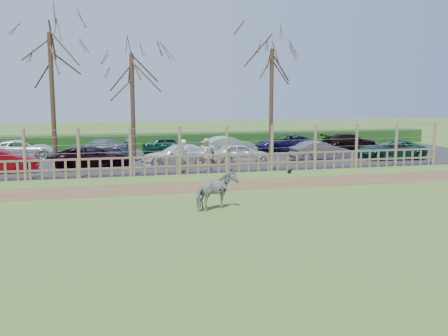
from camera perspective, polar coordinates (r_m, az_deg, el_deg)
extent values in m
plane|color=olive|center=(18.17, -1.20, -4.67)|extent=(120.00, 120.00, 0.00)
cube|color=brown|center=(22.50, -3.69, -2.12)|extent=(34.00, 2.80, 0.01)
cube|color=#232326|center=(32.27, -6.79, 1.08)|extent=(44.00, 13.00, 0.04)
cube|color=#1E4716|center=(39.13, -8.05, 3.13)|extent=(46.00, 2.00, 1.10)
cube|color=brown|center=(25.83, -5.05, 0.24)|extent=(30.00, 0.06, 0.10)
cube|color=brown|center=(25.77, -5.07, 1.34)|extent=(30.00, 0.06, 0.10)
cylinder|color=brown|center=(25.71, -21.84, 1.42)|extent=(0.16, 0.16, 2.50)
cylinder|color=brown|center=(25.47, -16.27, 1.63)|extent=(0.16, 0.16, 2.50)
cylinder|color=brown|center=(25.48, -10.64, 1.83)|extent=(0.16, 0.16, 2.50)
cylinder|color=brown|center=(25.73, -5.08, 2.00)|extent=(0.16, 0.16, 2.50)
cylinder|color=brown|center=(26.22, 0.34, 2.16)|extent=(0.16, 0.16, 2.50)
cylinder|color=brown|center=(26.93, 5.51, 2.28)|extent=(0.16, 0.16, 2.50)
cylinder|color=brown|center=(27.85, 10.38, 2.39)|extent=(0.16, 0.16, 2.50)
cylinder|color=brown|center=(28.96, 14.90, 2.47)|extent=(0.16, 0.16, 2.50)
cylinder|color=brown|center=(30.23, 19.07, 2.53)|extent=(0.16, 0.16, 2.50)
cylinder|color=brown|center=(31.65, 22.89, 2.57)|extent=(0.16, 0.16, 2.50)
cylinder|color=gray|center=(25.73, -5.08, 2.00)|extent=(30.00, 0.02, 0.02)
cylinder|color=gray|center=(25.69, -5.09, 2.89)|extent=(30.00, 0.02, 0.02)
cylinder|color=gray|center=(25.65, -5.10, 3.78)|extent=(30.00, 0.02, 0.02)
cylinder|color=gray|center=(25.63, -5.11, 4.56)|extent=(30.00, 0.02, 0.02)
cylinder|color=#3D2B1E|center=(29.90, -19.00, 7.28)|extent=(0.26, 0.26, 7.50)
cylinder|color=#3D2B1E|center=(30.85, -10.38, 6.69)|extent=(0.26, 0.26, 6.50)
cylinder|color=#3D2B1E|center=(33.11, 5.42, 7.33)|extent=(0.26, 0.26, 7.00)
imported|color=gray|center=(17.91, -0.88, -2.66)|extent=(1.75, 1.42, 1.35)
imported|color=silver|center=(26.38, -4.72, 1.41)|extent=(0.72, 0.57, 1.72)
imported|color=beige|center=(26.89, -2.13, 1.56)|extent=(1.00, 0.89, 1.72)
sphere|color=black|center=(26.36, 7.47, -0.40)|extent=(0.21, 0.21, 0.21)
sphere|color=black|center=(26.40, 7.72, -0.23)|extent=(0.10, 0.10, 0.10)
imported|color=maroon|center=(28.62, -24.08, 0.72)|extent=(3.69, 1.41, 1.20)
imported|color=black|center=(28.74, -14.69, 1.21)|extent=(4.43, 2.26, 1.20)
imported|color=silver|center=(28.94, -5.35, 1.50)|extent=(4.22, 1.91, 1.20)
imported|color=silver|center=(29.50, 1.86, 1.66)|extent=(3.56, 1.52, 1.20)
imported|color=#635368|center=(31.40, 10.87, 1.93)|extent=(3.70, 1.43, 1.20)
imported|color=#124438|center=(33.33, 18.44, 2.01)|extent=(4.52, 2.47, 1.20)
imported|color=silver|center=(34.19, -22.06, 1.98)|extent=(4.42, 2.22, 1.20)
imported|color=slate|center=(33.34, -14.29, 2.19)|extent=(4.18, 1.79, 1.20)
imported|color=#11462E|center=(34.09, -6.37, 2.53)|extent=(3.66, 1.80, 1.20)
imported|color=#ACC4B3|center=(34.41, 0.47, 2.64)|extent=(3.77, 1.72, 1.20)
imported|color=#191140|center=(35.95, 7.08, 2.82)|extent=(4.47, 2.35, 1.20)
imported|color=black|center=(38.03, 14.16, 2.94)|extent=(4.17, 1.76, 1.20)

